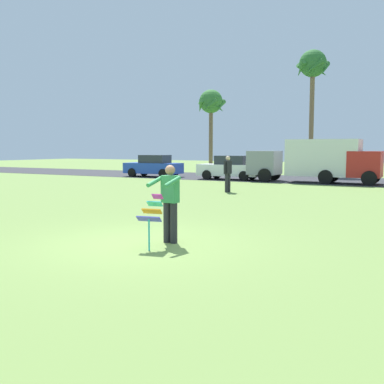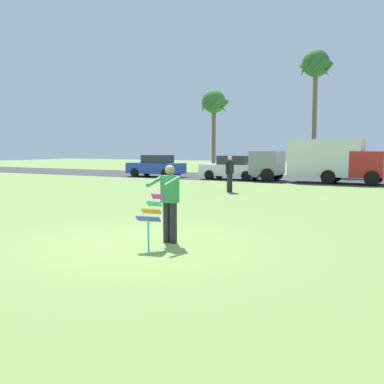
% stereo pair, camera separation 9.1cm
% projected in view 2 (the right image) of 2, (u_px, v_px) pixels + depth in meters
% --- Properties ---
extents(ground_plane, '(120.00, 120.00, 0.00)m').
position_uv_depth(ground_plane, '(141.00, 243.00, 10.06)').
color(ground_plane, olive).
extents(road_strip, '(120.00, 8.00, 0.01)m').
position_uv_depth(road_strip, '(342.00, 181.00, 29.24)').
color(road_strip, '#2D2D33').
rests_on(road_strip, ground).
extents(person_kite_flyer, '(0.55, 0.66, 1.73)m').
position_uv_depth(person_kite_flyer, '(169.00, 200.00, 10.02)').
color(person_kite_flyer, '#26262B').
rests_on(person_kite_flyer, ground).
extents(kite_held, '(0.53, 0.69, 1.13)m').
position_uv_depth(kite_held, '(151.00, 213.00, 9.43)').
color(kite_held, '#D83399').
rests_on(kite_held, ground).
extents(parked_car_blue, '(4.26, 1.96, 1.60)m').
position_uv_depth(parked_car_blue, '(156.00, 166.00, 33.26)').
color(parked_car_blue, '#2347B7').
rests_on(parked_car_blue, ground).
extents(parked_car_white, '(4.26, 1.95, 1.60)m').
position_uv_depth(parked_car_white, '(233.00, 168.00, 30.29)').
color(parked_car_white, white).
rests_on(parked_car_white, ground).
extents(parked_truck_grey_van, '(6.72, 2.17, 2.62)m').
position_uv_depth(parked_truck_grey_van, '(312.00, 159.00, 27.66)').
color(parked_truck_grey_van, gray).
rests_on(parked_truck_grey_van, ground).
extents(palm_tree_left_near, '(2.58, 2.71, 7.34)m').
position_uv_depth(palm_tree_left_near, '(214.00, 105.00, 40.90)').
color(palm_tree_left_near, brown).
rests_on(palm_tree_left_near, ground).
extents(palm_tree_right_near, '(2.58, 2.71, 9.69)m').
position_uv_depth(palm_tree_right_near, '(316.00, 69.00, 35.18)').
color(palm_tree_right_near, brown).
rests_on(palm_tree_right_near, ground).
extents(person_walker_near, '(0.29, 0.56, 1.73)m').
position_uv_depth(person_walker_near, '(230.00, 173.00, 21.60)').
color(person_walker_near, '#26262B').
rests_on(person_walker_near, ground).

